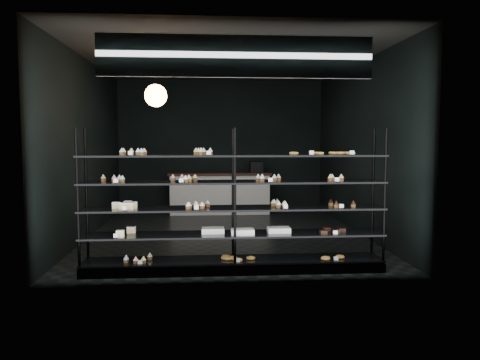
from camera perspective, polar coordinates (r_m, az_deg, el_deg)
The scene contains 5 objects.
room at distance 8.60m, azimuth -1.71°, elevation 3.88°, with size 5.01×6.01×3.20m.
display_shelf at distance 6.26m, azimuth -1.04°, elevation -5.47°, with size 4.00×0.50×1.91m.
signage at distance 5.76m, azimuth -0.44°, elevation 14.83°, with size 3.30×0.05×0.50m.
pendant_lamp at distance 7.57m, azimuth -10.23°, elevation 10.10°, with size 0.35×0.35×0.91m.
service_counter at distance 11.17m, azimuth -2.42°, elevation -1.51°, with size 2.42×0.65×1.23m.
Camera 1 is at (-0.37, -8.59, 1.76)m, focal length 35.00 mm.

